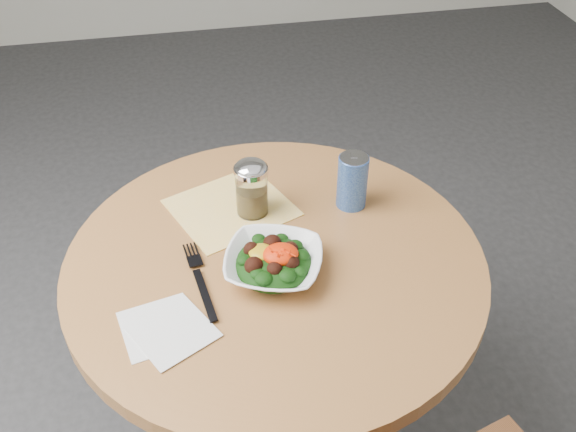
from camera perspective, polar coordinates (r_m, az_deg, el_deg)
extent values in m
cylinder|color=black|center=(1.67, -0.99, -13.59)|extent=(0.10, 0.10, 0.71)
cylinder|color=#AC703E|center=(1.39, -1.16, -4.19)|extent=(0.90, 0.90, 0.04)
cube|color=#FFAE0D|center=(1.50, -5.06, 0.74)|extent=(0.32, 0.31, 0.00)
cube|color=silver|center=(1.26, -11.41, -9.64)|extent=(0.16, 0.16, 0.00)
cube|color=silver|center=(1.24, -10.17, -10.09)|extent=(0.18, 0.18, 0.00)
imported|color=white|center=(1.32, -1.29, -4.26)|extent=(0.26, 0.26, 0.05)
ellipsoid|color=black|center=(1.32, -1.29, -4.30)|extent=(0.16, 0.16, 0.06)
ellipsoid|color=#C19313|center=(1.31, -2.40, -3.21)|extent=(0.05, 0.05, 0.02)
ellipsoid|color=#EF3305|center=(1.30, -0.67, -3.41)|extent=(0.07, 0.06, 0.03)
cube|color=black|center=(1.29, -7.41, -6.98)|extent=(0.04, 0.15, 0.00)
cube|color=black|center=(1.38, -8.45, -3.53)|extent=(0.04, 0.08, 0.00)
cylinder|color=silver|center=(1.45, -3.24, 2.13)|extent=(0.07, 0.07, 0.11)
cylinder|color=olive|center=(1.47, -3.20, 1.38)|extent=(0.06, 0.06, 0.06)
cylinder|color=silver|center=(1.42, -3.32, 4.08)|extent=(0.08, 0.08, 0.01)
ellipsoid|color=silver|center=(1.41, -3.33, 4.30)|extent=(0.07, 0.07, 0.03)
cylinder|color=navy|center=(1.48, 5.73, 3.07)|extent=(0.07, 0.07, 0.13)
cylinder|color=#BABAC1|center=(1.44, 5.90, 5.20)|extent=(0.07, 0.07, 0.00)
cube|color=#BABAC1|center=(1.45, 5.87, 5.47)|extent=(0.02, 0.02, 0.00)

